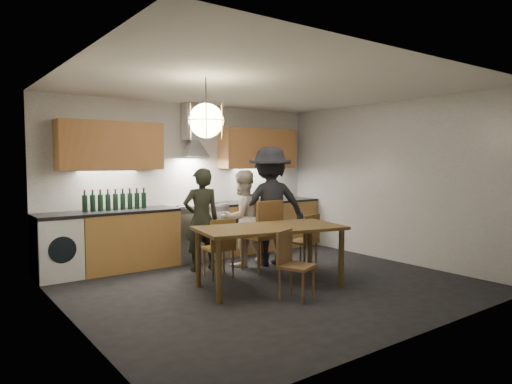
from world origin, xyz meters
TOP-DOWN VIEW (x-y plane):
  - ground at (0.00, 0.00)m, footprint 5.00×5.00m
  - room_shell at (0.00, 0.00)m, footprint 5.02×4.52m
  - counter_run at (0.02, 1.95)m, footprint 5.00×0.62m
  - range_stove at (0.00, 1.94)m, footprint 0.90×0.60m
  - wall_fixtures at (0.00, 2.07)m, footprint 4.30×0.54m
  - pendant_lamp at (-1.00, -0.10)m, footprint 0.43×0.43m
  - dining_table at (-0.07, -0.11)m, footprint 2.01×1.28m
  - chair_back_left at (-0.35, 0.64)m, footprint 0.43×0.43m
  - chair_back_mid at (0.37, 0.58)m, footprint 0.50×0.50m
  - chair_back_right at (1.00, 0.34)m, footprint 0.44×0.44m
  - chair_front at (-0.18, -0.66)m, footprint 0.48×0.48m
  - person_left at (-0.34, 1.19)m, footprint 0.62×0.47m
  - person_mid at (0.32, 1.09)m, footprint 0.73×0.57m
  - person_right at (0.71, 0.88)m, footprint 1.35×1.04m
  - mixing_bowl at (1.14, 1.93)m, footprint 0.35×0.35m
  - stock_pot at (1.73, 1.98)m, footprint 0.23×0.23m
  - wine_bottles at (-1.36, 1.98)m, footprint 0.97×0.07m

SIDE VIEW (x-z plane):
  - ground at x=0.00m, z-range 0.00..0.00m
  - range_stove at x=0.00m, z-range -0.02..0.90m
  - counter_run at x=0.02m, z-range 0.00..0.90m
  - chair_front at x=-0.18m, z-range 0.06..0.87m
  - chair_back_right at x=1.00m, z-range 0.06..0.89m
  - chair_back_left at x=-0.35m, z-range 0.06..0.89m
  - chair_back_mid at x=0.37m, z-range 0.08..1.13m
  - dining_table at x=-0.07m, z-range 0.30..1.09m
  - person_mid at x=0.32m, z-range 0.00..1.49m
  - person_left at x=-0.34m, z-range 0.00..1.53m
  - person_right at x=0.71m, z-range 0.00..1.85m
  - mixing_bowl at x=1.14m, z-range 0.90..0.98m
  - stock_pot at x=1.73m, z-range 0.90..1.03m
  - wine_bottles at x=-1.36m, z-range 0.90..1.21m
  - room_shell at x=0.00m, z-range 0.40..3.01m
  - wall_fixtures at x=0.00m, z-range 1.32..2.42m
  - pendant_lamp at x=-1.00m, z-range 1.75..2.45m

